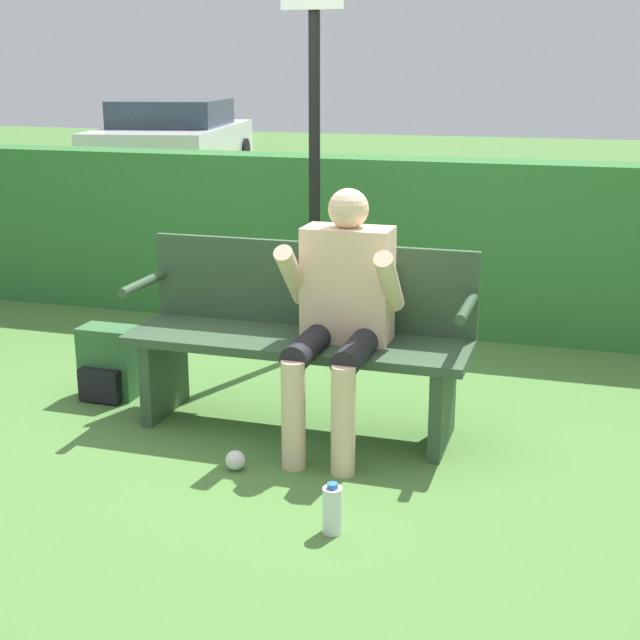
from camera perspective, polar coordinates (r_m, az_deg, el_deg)
ground_plane at (r=4.56m, az=-1.45°, el=-6.92°), size 40.00×40.00×0.00m
hedge_back at (r=6.21m, az=4.24°, el=4.90°), size 12.00×0.36×1.18m
park_bench at (r=4.46m, az=-1.21°, el=-1.01°), size 1.71×0.50×0.92m
person_seated at (r=4.21m, az=1.36°, el=0.93°), size 0.56×0.65×1.22m
backpack at (r=5.06m, az=-13.36°, el=-2.75°), size 0.31×0.25×0.40m
water_bottle at (r=3.57m, az=0.80°, el=-12.03°), size 0.08×0.08×0.21m
signpost at (r=5.49m, az=-0.38°, el=11.46°), size 0.38×0.09×2.37m
parked_car at (r=14.99m, az=-9.35°, el=11.25°), size 2.53×4.23×1.26m
litter_crumple at (r=4.12m, az=-5.44°, el=-8.93°), size 0.09×0.09×0.09m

